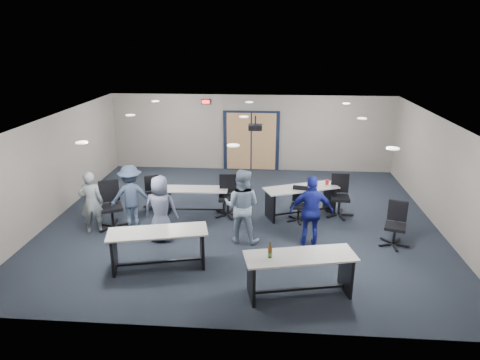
# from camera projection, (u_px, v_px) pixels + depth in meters

# --- Properties ---
(floor) EXTENTS (10.00, 10.00, 0.00)m
(floor) POSITION_uv_depth(u_px,v_px,m) (242.00, 219.00, 11.42)
(floor) COLOR black
(floor) RESTS_ON ground
(back_wall) EXTENTS (10.00, 0.04, 2.70)m
(back_wall) POSITION_uv_depth(u_px,v_px,m) (251.00, 133.00, 15.23)
(back_wall) COLOR gray
(back_wall) RESTS_ON floor
(front_wall) EXTENTS (10.00, 0.04, 2.70)m
(front_wall) POSITION_uv_depth(u_px,v_px,m) (222.00, 258.00, 6.74)
(front_wall) COLOR gray
(front_wall) RESTS_ON floor
(left_wall) EXTENTS (0.04, 9.00, 2.70)m
(left_wall) POSITION_uv_depth(u_px,v_px,m) (55.00, 167.00, 11.34)
(left_wall) COLOR gray
(left_wall) RESTS_ON floor
(right_wall) EXTENTS (0.04, 9.00, 2.70)m
(right_wall) POSITION_uv_depth(u_px,v_px,m) (443.00, 176.00, 10.62)
(right_wall) COLOR gray
(right_wall) RESTS_ON floor
(ceiling) EXTENTS (10.00, 9.00, 0.04)m
(ceiling) POSITION_uv_depth(u_px,v_px,m) (242.00, 119.00, 10.55)
(ceiling) COLOR silver
(ceiling) RESTS_ON back_wall
(double_door) EXTENTS (2.00, 0.07, 2.20)m
(double_door) POSITION_uv_depth(u_px,v_px,m) (251.00, 141.00, 15.29)
(double_door) COLOR black
(double_door) RESTS_ON back_wall
(exit_sign) EXTENTS (0.32, 0.07, 0.18)m
(exit_sign) POSITION_uv_depth(u_px,v_px,m) (206.00, 102.00, 14.93)
(exit_sign) COLOR black
(exit_sign) RESTS_ON back_wall
(ceiling_projector) EXTENTS (0.35, 0.32, 0.37)m
(ceiling_projector) POSITION_uv_depth(u_px,v_px,m) (255.00, 127.00, 11.09)
(ceiling_projector) COLOR black
(ceiling_projector) RESTS_ON ceiling
(ceiling_can_lights) EXTENTS (6.24, 5.74, 0.02)m
(ceiling_can_lights) POSITION_uv_depth(u_px,v_px,m) (243.00, 119.00, 10.79)
(ceiling_can_lights) COLOR white
(ceiling_can_lights) RESTS_ON ceiling
(table_front_left) EXTENTS (2.15, 1.15, 0.83)m
(table_front_left) POSITION_uv_depth(u_px,v_px,m) (158.00, 243.00, 8.92)
(table_front_left) COLOR #B8B5AE
(table_front_left) RESTS_ON floor
(table_front_right) EXTENTS (2.16, 1.11, 1.14)m
(table_front_right) POSITION_uv_depth(u_px,v_px,m) (299.00, 268.00, 7.95)
(table_front_right) COLOR #B8B5AE
(table_front_right) RESTS_ON floor
(table_back_left) EXTENTS (1.75, 0.64, 0.70)m
(table_back_left) POSITION_uv_depth(u_px,v_px,m) (196.00, 196.00, 11.71)
(table_back_left) COLOR #B8B5AE
(table_back_left) RESTS_ON floor
(table_back_right) EXTENTS (2.09, 1.37, 0.94)m
(table_back_right) POSITION_uv_depth(u_px,v_px,m) (301.00, 196.00, 11.51)
(table_back_right) COLOR #B8B5AE
(table_back_right) RESTS_ON floor
(chair_back_a) EXTENTS (0.78, 0.78, 0.93)m
(chair_back_a) POSITION_uv_depth(u_px,v_px,m) (153.00, 193.00, 11.98)
(chair_back_a) COLOR black
(chair_back_a) RESTS_ON floor
(chair_back_b) EXTENTS (0.75, 0.75, 1.11)m
(chair_back_b) POSITION_uv_depth(u_px,v_px,m) (228.00, 196.00, 11.49)
(chair_back_b) COLOR black
(chair_back_b) RESTS_ON floor
(chair_back_c) EXTENTS (0.67, 0.67, 0.92)m
(chair_back_c) POSITION_uv_depth(u_px,v_px,m) (299.00, 205.00, 11.18)
(chair_back_c) COLOR black
(chair_back_c) RESTS_ON floor
(chair_back_d) EXTENTS (0.74, 0.74, 1.14)m
(chair_back_d) POSITION_uv_depth(u_px,v_px,m) (340.00, 196.00, 11.47)
(chair_back_d) COLOR black
(chair_back_d) RESTS_ON floor
(chair_loose_left) EXTENTS (1.00, 1.00, 1.19)m
(chair_loose_left) POSITION_uv_depth(u_px,v_px,m) (111.00, 206.00, 10.76)
(chair_loose_left) COLOR black
(chair_loose_left) RESTS_ON floor
(chair_loose_right) EXTENTS (0.83, 0.83, 1.04)m
(chair_loose_right) POSITION_uv_depth(u_px,v_px,m) (396.00, 225.00, 9.84)
(chair_loose_right) COLOR black
(chair_loose_right) RESTS_ON floor
(person_gray) EXTENTS (0.65, 0.51, 1.58)m
(person_gray) POSITION_uv_depth(u_px,v_px,m) (91.00, 203.00, 10.43)
(person_gray) COLOR gray
(person_gray) RESTS_ON floor
(person_plaid) EXTENTS (0.79, 0.52, 1.61)m
(person_plaid) POSITION_uv_depth(u_px,v_px,m) (161.00, 209.00, 10.04)
(person_plaid) COLOR slate
(person_plaid) RESTS_ON floor
(person_lightblue) EXTENTS (0.99, 0.84, 1.78)m
(person_lightblue) POSITION_uv_depth(u_px,v_px,m) (242.00, 206.00, 9.97)
(person_lightblue) COLOR #94AAC4
(person_lightblue) RESTS_ON floor
(person_navy) EXTENTS (1.00, 0.43, 1.70)m
(person_navy) POSITION_uv_depth(u_px,v_px,m) (312.00, 212.00, 9.76)
(person_navy) COLOR navy
(person_navy) RESTS_ON floor
(person_back) EXTENTS (1.18, 0.89, 1.62)m
(person_back) POSITION_uv_depth(u_px,v_px,m) (131.00, 196.00, 10.83)
(person_back) COLOR #384866
(person_back) RESTS_ON floor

